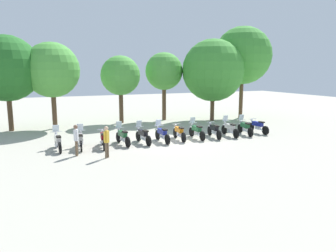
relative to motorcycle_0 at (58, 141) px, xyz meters
The scene contains 21 objects.
ground_plane 6.89m from the motorcycle_0, ahead, with size 80.00×80.00×0.00m, color #ADA899.
motorcycle_0 is the anchor object (origin of this frame).
motorcycle_1 1.26m from the motorcycle_0, ahead, with size 0.65×2.19×1.37m.
motorcycle_2 2.52m from the motorcycle_0, ahead, with size 0.68×2.18×0.99m.
motorcycle_3 3.74m from the motorcycle_0, ahead, with size 0.62×2.19×1.37m.
motorcycle_4 4.99m from the motorcycle_0, ahead, with size 0.62×2.19×1.37m.
motorcycle_5 6.25m from the motorcycle_0, ahead, with size 0.62×2.19×1.37m.
motorcycle_6 7.49m from the motorcycle_0, ahead, with size 0.62×2.19×0.99m.
motorcycle_7 8.74m from the motorcycle_0, ahead, with size 0.62×2.19×1.37m.
motorcycle_8 9.99m from the motorcycle_0, ahead, with size 0.67×2.18×0.99m.
motorcycle_9 11.24m from the motorcycle_0, ahead, with size 0.62×2.19×1.37m.
motorcycle_10 12.49m from the motorcycle_0, ahead, with size 0.70×2.18×1.37m.
motorcycle_11 13.72m from the motorcycle_0, ahead, with size 0.62×2.19×0.99m.
person_0 1.92m from the motorcycle_0, 63.72° to the right, with size 0.28×0.40×1.67m.
person_1 3.52m from the motorcycle_0, 50.48° to the right, with size 0.35×0.33×1.66m.
tree_0 9.06m from the motorcycle_0, 110.25° to the left, with size 4.82×4.82×7.04m.
tree_1 8.31m from the motorcycle_0, 87.62° to the left, with size 4.18×4.18×6.61m.
tree_2 10.53m from the motorcycle_0, 54.23° to the left, with size 3.35×3.35×5.74m.
tree_3 13.34m from the motorcycle_0, 39.62° to the left, with size 3.35×3.35×6.10m.
tree_4 15.54m from the motorcycle_0, 24.05° to the left, with size 5.50×5.50×7.24m.
tree_5 19.02m from the motorcycle_0, 20.83° to the left, with size 5.32×5.32×8.52m.
Camera 1 is at (-7.94, -18.31, 4.45)m, focal length 33.97 mm.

